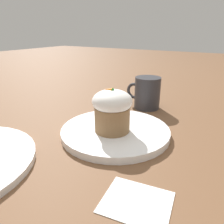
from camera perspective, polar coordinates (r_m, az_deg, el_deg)
name	(u,v)px	position (r m, az deg, el deg)	size (l,w,h in m)	color
ground_plane	(115,134)	(0.49, 0.88, -5.83)	(4.00, 4.00, 0.00)	brown
dessert_plate	(115,131)	(0.49, 0.88, -5.03)	(0.24, 0.24, 0.02)	white
carrot_cake	(112,110)	(0.45, 0.00, 0.64)	(0.08, 0.08, 0.09)	olive
spoon	(117,124)	(0.49, 1.21, -3.22)	(0.03, 0.12, 0.01)	#B7B7BC
coffee_cup	(147,93)	(0.65, 9.07, 4.99)	(0.10, 0.07, 0.09)	#2D2D33
paper_napkin	(137,202)	(0.32, 6.46, -22.27)	(0.10, 0.09, 0.00)	white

